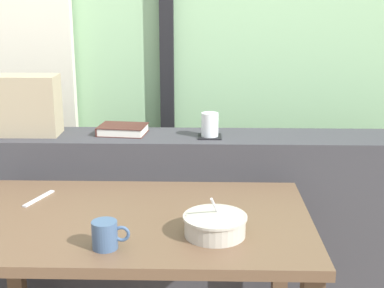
{
  "coord_description": "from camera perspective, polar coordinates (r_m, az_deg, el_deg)",
  "views": [
    {
      "loc": [
        0.2,
        -1.72,
        1.42
      ],
      "look_at": [
        0.14,
        0.49,
        0.81
      ],
      "focal_mm": 50.55,
      "sensor_mm": 36.0,
      "label": 1
    }
  ],
  "objects": [
    {
      "name": "curtain_left_panel",
      "position": [
        2.9,
        -18.07,
        11.37
      ],
      "size": [
        0.56,
        0.06,
        2.5
      ],
      "primitive_type": "cube",
      "color": "beige",
      "rests_on": "ground"
    },
    {
      "name": "window_divider_post",
      "position": [
        2.77,
        -2.66,
        12.98
      ],
      "size": [
        0.07,
        0.05,
        2.6
      ],
      "primitive_type": "cube",
      "color": "black",
      "rests_on": "ground"
    },
    {
      "name": "dark_console_ledge",
      "position": [
        2.49,
        -3.26,
        -8.32
      ],
      "size": [
        2.8,
        0.29,
        0.83
      ],
      "primitive_type": "cube",
      "color": "#38383D",
      "rests_on": "ground"
    },
    {
      "name": "breakfast_table",
      "position": [
        1.89,
        -5.97,
        -10.48
      ],
      "size": [
        1.19,
        0.72,
        0.7
      ],
      "color": "brown",
      "rests_on": "ground"
    },
    {
      "name": "coaster_square",
      "position": [
        2.32,
        1.88,
        0.79
      ],
      "size": [
        0.1,
        0.1,
        0.0
      ],
      "primitive_type": "cube",
      "color": "black",
      "rests_on": "dark_console_ledge"
    },
    {
      "name": "juice_glass",
      "position": [
        2.31,
        1.89,
        1.92
      ],
      "size": [
        0.07,
        0.07,
        0.1
      ],
      "color": "white",
      "rests_on": "coaster_square"
    },
    {
      "name": "closed_book",
      "position": [
        2.4,
        -7.35,
        1.53
      ],
      "size": [
        0.22,
        0.17,
        0.04
      ],
      "color": "#47231E",
      "rests_on": "dark_console_ledge"
    },
    {
      "name": "throw_pillow",
      "position": [
        2.45,
        -17.54,
        3.92
      ],
      "size": [
        0.32,
        0.14,
        0.26
      ],
      "primitive_type": "cube",
      "rotation": [
        0.0,
        0.0,
        0.01
      ],
      "color": "tan",
      "rests_on": "dark_console_ledge"
    },
    {
      "name": "soup_bowl",
      "position": [
        1.7,
        2.44,
        -8.58
      ],
      "size": [
        0.2,
        0.2,
        0.13
      ],
      "color": "#BCB7A8",
      "rests_on": "breakfast_table"
    },
    {
      "name": "fork_utensil",
      "position": [
        2.07,
        -15.86,
        -5.55
      ],
      "size": [
        0.07,
        0.17,
        0.01
      ],
      "primitive_type": "cube",
      "rotation": [
        0.0,
        0.0,
        -0.35
      ],
      "color": "silver",
      "rests_on": "breakfast_table"
    },
    {
      "name": "ceramic_mug",
      "position": [
        1.63,
        -9.11,
        -9.45
      ],
      "size": [
        0.11,
        0.08,
        0.08
      ],
      "color": "#3D567A",
      "rests_on": "breakfast_table"
    }
  ]
}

